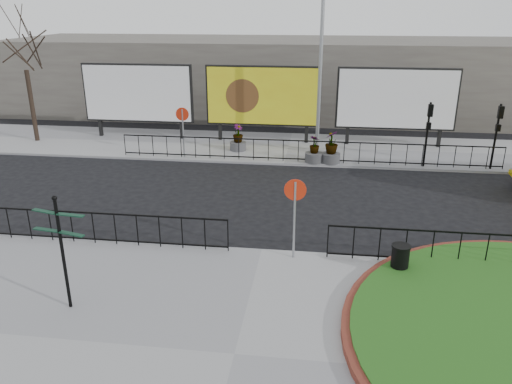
% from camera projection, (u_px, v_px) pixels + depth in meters
% --- Properties ---
extents(ground, '(90.00, 90.00, 0.00)m').
position_uv_depth(ground, '(262.00, 252.00, 15.49)').
color(ground, black).
rests_on(ground, ground).
extents(pavement_near, '(30.00, 10.00, 0.12)m').
position_uv_depth(pavement_near, '(234.00, 356.00, 10.83)').
color(pavement_near, gray).
rests_on(pavement_near, ground).
extents(pavement_far, '(44.00, 6.00, 0.12)m').
position_uv_depth(pavement_far, '(288.00, 148.00, 26.60)').
color(pavement_far, gray).
rests_on(pavement_far, ground).
extents(railing_near_left, '(10.00, 0.10, 1.10)m').
position_uv_depth(railing_near_left, '(72.00, 226.00, 15.70)').
color(railing_near_left, black).
rests_on(railing_near_left, pavement_near).
extents(railing_near_right, '(9.00, 0.10, 1.10)m').
position_uv_depth(railing_near_right, '(487.00, 250.00, 14.18)').
color(railing_near_right, black).
rests_on(railing_near_right, pavement_near).
extents(railing_far, '(18.00, 0.10, 1.10)m').
position_uv_depth(railing_far, '(306.00, 151.00, 23.76)').
color(railing_far, black).
rests_on(railing_far, pavement_far).
extents(speed_sign_far, '(0.64, 0.07, 2.47)m').
position_uv_depth(speed_sign_far, '(183.00, 121.00, 24.15)').
color(speed_sign_far, gray).
rests_on(speed_sign_far, pavement_far).
extents(speed_sign_near, '(0.64, 0.07, 2.47)m').
position_uv_depth(speed_sign_near, '(295.00, 201.00, 14.33)').
color(speed_sign_near, gray).
rests_on(speed_sign_near, pavement_near).
extents(billboard_left, '(6.20, 0.31, 4.10)m').
position_uv_depth(billboard_left, '(138.00, 93.00, 27.64)').
color(billboard_left, black).
rests_on(billboard_left, pavement_far).
extents(billboard_mid, '(6.20, 0.31, 4.10)m').
position_uv_depth(billboard_mid, '(263.00, 96.00, 26.79)').
color(billboard_mid, black).
rests_on(billboard_mid, pavement_far).
extents(billboard_right, '(6.20, 0.31, 4.10)m').
position_uv_depth(billboard_right, '(396.00, 99.00, 25.94)').
color(billboard_right, black).
rests_on(billboard_right, pavement_far).
extents(lamp_post, '(0.74, 0.18, 9.23)m').
position_uv_depth(lamp_post, '(321.00, 58.00, 23.81)').
color(lamp_post, gray).
rests_on(lamp_post, pavement_far).
extents(signal_pole_a, '(0.22, 0.26, 3.00)m').
position_uv_depth(signal_pole_a, '(428.00, 125.00, 22.63)').
color(signal_pole_a, black).
rests_on(signal_pole_a, pavement_far).
extents(signal_pole_b, '(0.22, 0.26, 3.00)m').
position_uv_depth(signal_pole_b, '(498.00, 127.00, 22.26)').
color(signal_pole_b, black).
rests_on(signal_pole_b, pavement_far).
extents(tree_left, '(2.00, 2.00, 7.00)m').
position_uv_depth(tree_left, '(27.00, 77.00, 26.59)').
color(tree_left, '#2D2119').
rests_on(tree_left, pavement_far).
extents(building_backdrop, '(40.00, 10.00, 5.00)m').
position_uv_depth(building_backdrop, '(299.00, 76.00, 35.02)').
color(building_backdrop, '#67635A').
rests_on(building_backdrop, ground).
extents(fingerpost_sign, '(1.40, 0.46, 2.98)m').
position_uv_depth(fingerpost_sign, '(61.00, 242.00, 11.88)').
color(fingerpost_sign, black).
rests_on(fingerpost_sign, pavement_near).
extents(litter_bin, '(0.53, 0.53, 0.87)m').
position_uv_depth(litter_bin, '(400.00, 259.00, 13.90)').
color(litter_bin, black).
rests_on(litter_bin, pavement_near).
extents(planter_a, '(0.84, 0.84, 1.37)m').
position_uv_depth(planter_a, '(238.00, 140.00, 25.75)').
color(planter_a, '#4C4C4F').
rests_on(planter_a, pavement_far).
extents(planter_b, '(0.87, 0.87, 1.31)m').
position_uv_depth(planter_b, '(314.00, 153.00, 23.84)').
color(planter_b, '#4C4C4F').
rests_on(planter_b, pavement_far).
extents(planter_c, '(0.88, 0.88, 1.54)m').
position_uv_depth(planter_c, '(331.00, 150.00, 23.68)').
color(planter_c, '#4C4C4F').
rests_on(planter_c, pavement_far).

